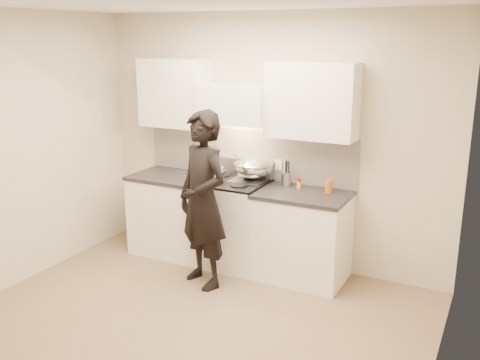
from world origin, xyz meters
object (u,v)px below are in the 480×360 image
(stove, at_px, (231,222))
(person, at_px, (203,200))
(counter_right, at_px, (302,236))
(wok, at_px, (253,168))
(utensil_crock, at_px, (286,178))

(stove, relative_size, person, 0.54)
(counter_right, relative_size, wok, 1.78)
(person, bearing_deg, stove, 114.77)
(wok, xyz_separation_m, person, (-0.20, -0.72, -0.19))
(stove, bearing_deg, counter_right, 0.00)
(stove, bearing_deg, person, -89.84)
(stove, bearing_deg, wok, 35.89)
(counter_right, bearing_deg, utensil_crock, 147.53)
(stove, relative_size, utensil_crock, 3.49)
(wok, xyz_separation_m, utensil_crock, (0.38, 0.02, -0.07))
(wok, distance_m, utensil_crock, 0.39)
(counter_right, xyz_separation_m, wok, (-0.63, 0.14, 0.61))
(wok, height_order, person, person)
(wok, bearing_deg, stove, -144.11)
(counter_right, relative_size, utensil_crock, 3.35)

